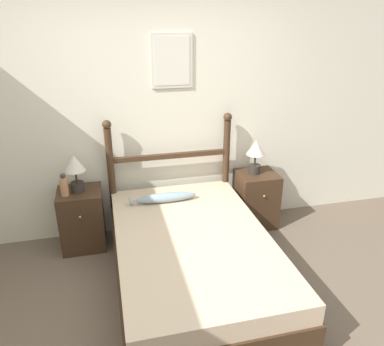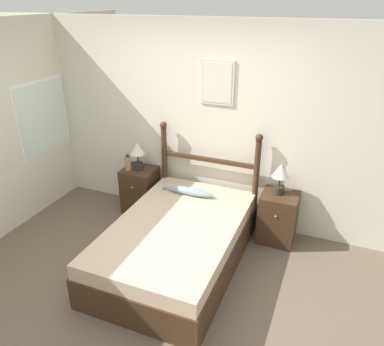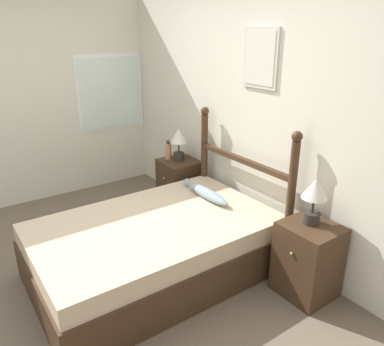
{
  "view_description": "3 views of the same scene",
  "coord_description": "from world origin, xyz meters",
  "px_view_note": "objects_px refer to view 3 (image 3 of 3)",
  "views": [
    {
      "loc": [
        -0.49,
        -2.06,
        2.25
      ],
      "look_at": [
        0.23,
        0.93,
        0.95
      ],
      "focal_mm": 35.0,
      "sensor_mm": 36.0,
      "label": 1
    },
    {
      "loc": [
        1.61,
        -2.51,
        2.75
      ],
      "look_at": [
        0.18,
        0.96,
        0.97
      ],
      "focal_mm": 35.0,
      "sensor_mm": 36.0,
      "label": 2
    },
    {
      "loc": [
        2.68,
        -0.79,
        2.06
      ],
      "look_at": [
        0.24,
        0.92,
        0.92
      ],
      "focal_mm": 35.0,
      "sensor_mm": 36.0,
      "label": 3
    }
  ],
  "objects_px": {
    "fish_pillow": "(206,193)",
    "table_lamp_right": "(314,194)",
    "bottle": "(168,150)",
    "table_lamp_left": "(179,140)",
    "nightstand_right": "(308,260)",
    "bed": "(155,247)",
    "nightstand_left": "(179,185)"
  },
  "relations": [
    {
      "from": "table_lamp_right",
      "to": "bottle",
      "type": "distance_m",
      "value": 2.01
    },
    {
      "from": "nightstand_right",
      "to": "bed",
      "type": "bearing_deg",
      "value": -137.35
    },
    {
      "from": "table_lamp_right",
      "to": "bottle",
      "type": "height_order",
      "value": "table_lamp_right"
    },
    {
      "from": "bed",
      "to": "fish_pillow",
      "type": "bearing_deg",
      "value": 101.38
    },
    {
      "from": "fish_pillow",
      "to": "table_lamp_right",
      "type": "bearing_deg",
      "value": 13.06
    },
    {
      "from": "table_lamp_right",
      "to": "fish_pillow",
      "type": "distance_m",
      "value": 1.13
    },
    {
      "from": "table_lamp_right",
      "to": "fish_pillow",
      "type": "height_order",
      "value": "table_lamp_right"
    },
    {
      "from": "nightstand_left",
      "to": "table_lamp_left",
      "type": "distance_m",
      "value": 0.57
    },
    {
      "from": "bed",
      "to": "table_lamp_right",
      "type": "bearing_deg",
      "value": 44.38
    },
    {
      "from": "table_lamp_left",
      "to": "table_lamp_right",
      "type": "relative_size",
      "value": 1.0
    },
    {
      "from": "nightstand_left",
      "to": "fish_pillow",
      "type": "xyz_separation_m",
      "value": [
        0.82,
        -0.22,
        0.25
      ]
    },
    {
      "from": "nightstand_right",
      "to": "table_lamp_left",
      "type": "relative_size",
      "value": 1.67
    },
    {
      "from": "bed",
      "to": "table_lamp_right",
      "type": "xyz_separation_m",
      "value": [
        0.92,
        0.9,
        0.62
      ]
    },
    {
      "from": "nightstand_right",
      "to": "bottle",
      "type": "relative_size",
      "value": 2.71
    },
    {
      "from": "bed",
      "to": "nightstand_right",
      "type": "distance_m",
      "value": 1.3
    },
    {
      "from": "table_lamp_right",
      "to": "bed",
      "type": "bearing_deg",
      "value": -135.62
    },
    {
      "from": "table_lamp_left",
      "to": "table_lamp_right",
      "type": "bearing_deg",
      "value": 0.68
    },
    {
      "from": "bed",
      "to": "nightstand_right",
      "type": "bearing_deg",
      "value": 42.65
    },
    {
      "from": "table_lamp_left",
      "to": "nightstand_right",
      "type": "bearing_deg",
      "value": -0.07
    },
    {
      "from": "nightstand_right",
      "to": "fish_pillow",
      "type": "xyz_separation_m",
      "value": [
        -1.09,
        -0.22,
        0.25
      ]
    },
    {
      "from": "fish_pillow",
      "to": "bed",
      "type": "bearing_deg",
      "value": -78.62
    },
    {
      "from": "table_lamp_left",
      "to": "fish_pillow",
      "type": "bearing_deg",
      "value": -15.05
    },
    {
      "from": "bed",
      "to": "nightstand_left",
      "type": "height_order",
      "value": "nightstand_left"
    },
    {
      "from": "table_lamp_right",
      "to": "bottle",
      "type": "xyz_separation_m",
      "value": [
        -2.0,
        -0.09,
        -0.14
      ]
    },
    {
      "from": "table_lamp_right",
      "to": "bottle",
      "type": "bearing_deg",
      "value": -177.29
    },
    {
      "from": "table_lamp_left",
      "to": "bottle",
      "type": "xyz_separation_m",
      "value": [
        -0.12,
        -0.07,
        -0.14
      ]
    },
    {
      "from": "nightstand_left",
      "to": "fish_pillow",
      "type": "height_order",
      "value": "nightstand_left"
    },
    {
      "from": "table_lamp_right",
      "to": "nightstand_left",
      "type": "bearing_deg",
      "value": -179.25
    },
    {
      "from": "nightstand_left",
      "to": "fish_pillow",
      "type": "distance_m",
      "value": 0.89
    },
    {
      "from": "bottle",
      "to": "table_lamp_left",
      "type": "bearing_deg",
      "value": 32.06
    },
    {
      "from": "table_lamp_right",
      "to": "table_lamp_left",
      "type": "bearing_deg",
      "value": -179.32
    },
    {
      "from": "nightstand_right",
      "to": "table_lamp_right",
      "type": "height_order",
      "value": "table_lamp_right"
    }
  ]
}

